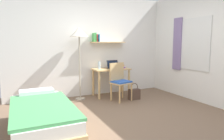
{
  "coord_description": "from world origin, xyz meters",
  "views": [
    {
      "loc": [
        -1.86,
        -3.08,
        1.37
      ],
      "look_at": [
        -0.16,
        0.51,
        0.85
      ],
      "focal_mm": 32.81,
      "sensor_mm": 36.0,
      "label": 1
    }
  ],
  "objects": [
    {
      "name": "laptop",
      "position": [
        0.44,
        1.7,
        0.77
      ],
      "size": [
        0.32,
        0.23,
        0.21
      ],
      "color": "black",
      "rests_on": "desk"
    },
    {
      "name": "ground_plane",
      "position": [
        0.0,
        0.0,
        0.0
      ],
      "size": [
        5.28,
        5.28,
        0.0
      ],
      "primitive_type": "plane",
      "color": "brown"
    },
    {
      "name": "book_stack",
      "position": [
        0.66,
        1.72,
        0.76
      ],
      "size": [
        0.18,
        0.24,
        0.09
      ],
      "color": "purple",
      "rests_on": "desk"
    },
    {
      "name": "bed",
      "position": [
        -1.55,
        0.05,
        0.24
      ],
      "size": [
        0.85,
        1.84,
        0.54
      ],
      "color": "tan",
      "rests_on": "ground_plane"
    },
    {
      "name": "standing_lamp",
      "position": [
        -0.47,
        1.69,
        1.55
      ],
      "size": [
        0.44,
        0.44,
        1.74
      ],
      "color": "#B2A893",
      "rests_on": "ground_plane"
    },
    {
      "name": "water_bottle",
      "position": [
        0.04,
        1.7,
        0.82
      ],
      "size": [
        0.06,
        0.06,
        0.2
      ],
      "primitive_type": "cylinder",
      "color": "silver",
      "rests_on": "desk"
    },
    {
      "name": "wall_back",
      "position": [
        0.0,
        2.02,
        1.3
      ],
      "size": [
        4.4,
        0.27,
        2.6
      ],
      "color": "white",
      "rests_on": "ground_plane"
    },
    {
      "name": "desk_chair",
      "position": [
        0.38,
        1.22,
        0.5
      ],
      "size": [
        0.52,
        0.48,
        0.9
      ],
      "color": "tan",
      "rests_on": "ground_plane"
    },
    {
      "name": "handbag",
      "position": [
        0.72,
        1.1,
        0.14
      ],
      "size": [
        0.29,
        0.13,
        0.41
      ],
      "color": "#4C382D",
      "rests_on": "ground_plane"
    },
    {
      "name": "desk",
      "position": [
        0.37,
        1.7,
        0.57
      ],
      "size": [
        0.93,
        0.52,
        0.72
      ],
      "color": "tan",
      "rests_on": "ground_plane"
    },
    {
      "name": "wall_right",
      "position": [
        2.02,
        0.04,
        1.3
      ],
      "size": [
        0.1,
        4.4,
        2.6
      ],
      "color": "white",
      "rests_on": "ground_plane"
    }
  ]
}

